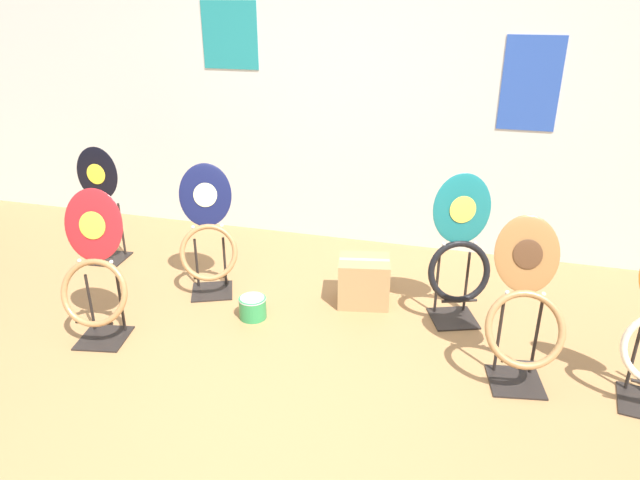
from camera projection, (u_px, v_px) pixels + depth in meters
name	position (u px, v px, depth m)	size (l,w,h in m)	color
ground_plane	(238.00, 420.00, 2.82)	(14.00, 14.00, 0.00)	#A37547
wall_back	(352.00, 83.00, 4.42)	(8.00, 0.07, 2.60)	silver
toilet_seat_display_jazz_black	(100.00, 208.00, 4.36)	(0.37, 0.30, 0.90)	black
toilet_seat_display_crimson_swirl	(95.00, 272.00, 3.34)	(0.43, 0.36, 0.92)	black
toilet_seat_display_teal_sax	(460.00, 254.00, 3.52)	(0.42, 0.36, 0.97)	black
toilet_seat_display_navy_moon	(208.00, 237.00, 3.90)	(0.47, 0.44, 0.89)	black
toilet_seat_display_woodgrain	(525.00, 308.00, 2.95)	(0.45, 0.45, 0.89)	black
paint_can	(253.00, 307.00, 3.69)	(0.18, 0.18, 0.15)	#2D8E4C
storage_box	(364.00, 281.00, 3.84)	(0.39, 0.34, 0.32)	#A37F51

